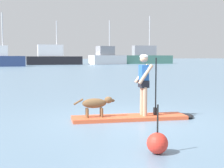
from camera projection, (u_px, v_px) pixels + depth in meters
name	position (u px, v px, depth m)	size (l,w,h in m)	color
ground_plane	(129.00, 119.00, 9.09)	(400.00, 400.00, 0.00)	slate
paddleboard	(137.00, 117.00, 9.13)	(3.48, 1.69, 0.10)	#E55933
person_paddler	(144.00, 81.00, 9.08)	(0.67, 0.57, 1.67)	tan
dog	(96.00, 104.00, 8.87)	(1.08, 0.42, 0.54)	brown
moored_boat_port	(0.00, 59.00, 56.39)	(8.54, 4.57, 9.13)	navy
moored_boat_center	(53.00, 57.00, 68.36)	(11.60, 5.32, 9.01)	black
moored_boat_outer	(107.00, 57.00, 71.17)	(8.33, 3.27, 9.38)	white
moored_boat_far_starboard	(146.00, 57.00, 77.52)	(12.14, 5.26, 11.06)	#3F7266
marker_buoy	(157.00, 143.00, 5.87)	(0.38, 0.38, 0.88)	red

